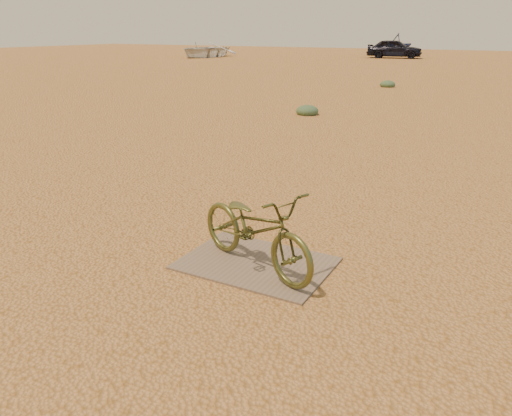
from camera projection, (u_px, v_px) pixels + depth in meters
The scene contains 8 objects.
ground at pixel (312, 264), 5.27m from camera, with size 120.00×120.00×0.00m, color #BC844A.
plywood_board at pixel (256, 263), 5.27m from camera, with size 1.54×1.10×0.02m, color brown.
bicycle at pixel (255, 228), 5.01m from camera, with size 0.57×1.64×0.86m, color #4E5123.
car at pixel (395, 49), 41.76m from camera, with size 1.80×4.47×1.52m, color black.
boat_near_left at pixel (203, 50), 43.33m from camera, with size 4.29×6.01×1.24m, color silver.
boat_far_left at pixel (395, 44), 47.76m from camera, with size 3.18×3.69×1.94m, color navy.
kale_a at pixel (307, 115), 14.44m from camera, with size 0.65×0.65×0.36m, color #4E6342.
kale_c at pixel (387, 87), 21.27m from camera, with size 0.64×0.64×0.35m, color #4E6342.
Camera 1 is at (1.76, -4.46, 2.35)m, focal length 35.00 mm.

